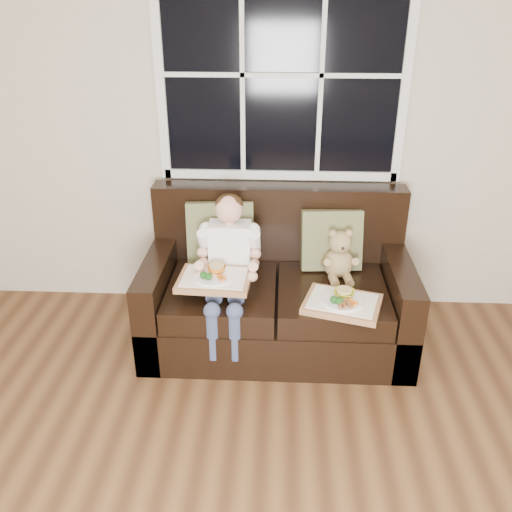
# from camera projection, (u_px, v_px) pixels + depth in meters

# --- Properties ---
(room_walls) EXTENTS (4.52, 5.02, 2.71)m
(room_walls) POSITION_uv_depth(u_px,v_px,m) (213.00, 256.00, 1.24)
(room_walls) COLOR beige
(room_walls) RESTS_ON ground
(window_back) EXTENTS (1.62, 0.04, 1.37)m
(window_back) POSITION_uv_depth(u_px,v_px,m) (282.00, 75.00, 3.43)
(window_back) COLOR black
(window_back) RESTS_ON room_walls
(loveseat) EXTENTS (1.70, 0.92, 0.96)m
(loveseat) POSITION_uv_depth(u_px,v_px,m) (277.00, 295.00, 3.61)
(loveseat) COLOR black
(loveseat) RESTS_ON ground
(pillow_left) EXTENTS (0.46, 0.25, 0.45)m
(pillow_left) POSITION_uv_depth(u_px,v_px,m) (220.00, 235.00, 3.60)
(pillow_left) COLOR olive
(pillow_left) RESTS_ON loveseat
(pillow_right) EXTENTS (0.41, 0.21, 0.41)m
(pillow_right) POSITION_uv_depth(u_px,v_px,m) (331.00, 240.00, 3.58)
(pillow_right) COLOR olive
(pillow_right) RESTS_ON loveseat
(child) EXTENTS (0.38, 0.60, 0.87)m
(child) POSITION_uv_depth(u_px,v_px,m) (229.00, 257.00, 3.37)
(child) COLOR white
(child) RESTS_ON loveseat
(teddy_bear) EXTENTS (0.21, 0.26, 0.34)m
(teddy_bear) POSITION_uv_depth(u_px,v_px,m) (339.00, 257.00, 3.49)
(teddy_bear) COLOR tan
(teddy_bear) RESTS_ON loveseat
(tray_left) EXTENTS (0.45, 0.35, 0.10)m
(tray_left) POSITION_uv_depth(u_px,v_px,m) (214.00, 278.00, 3.26)
(tray_left) COLOR #AC764D
(tray_left) RESTS_ON child
(tray_right) EXTENTS (0.51, 0.44, 0.10)m
(tray_right) POSITION_uv_depth(u_px,v_px,m) (342.00, 302.00, 3.19)
(tray_right) COLOR #AC764D
(tray_right) RESTS_ON loveseat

